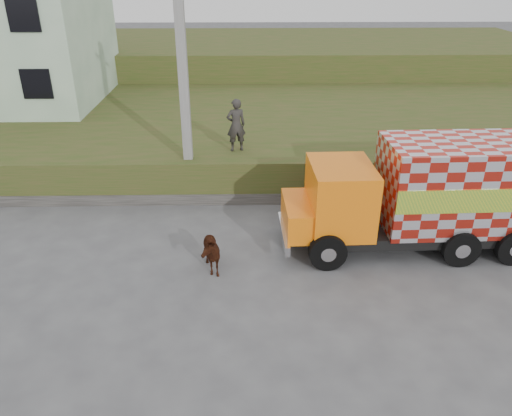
{
  "coord_description": "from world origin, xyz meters",
  "views": [
    {
      "loc": [
        0.99,
        -11.54,
        7.63
      ],
      "look_at": [
        1.25,
        1.12,
        1.3
      ],
      "focal_mm": 35.0,
      "sensor_mm": 36.0,
      "label": 1
    }
  ],
  "objects_px": {
    "cargo_truck": "(425,195)",
    "pedestrian": "(236,125)",
    "utility_pole": "(184,83)",
    "cow": "(208,251)"
  },
  "relations": [
    {
      "from": "cargo_truck",
      "to": "cow",
      "type": "relative_size",
      "value": 5.36
    },
    {
      "from": "cargo_truck",
      "to": "cow",
      "type": "xyz_separation_m",
      "value": [
        -6.12,
        -1.15,
        -1.08
      ]
    },
    {
      "from": "cargo_truck",
      "to": "pedestrian",
      "type": "xyz_separation_m",
      "value": [
        -5.4,
        4.22,
        0.78
      ]
    },
    {
      "from": "cargo_truck",
      "to": "pedestrian",
      "type": "distance_m",
      "value": 6.9
    },
    {
      "from": "utility_pole",
      "to": "cow",
      "type": "height_order",
      "value": "utility_pole"
    },
    {
      "from": "utility_pole",
      "to": "cow",
      "type": "xyz_separation_m",
      "value": [
        0.92,
        -4.61,
        -3.5
      ]
    },
    {
      "from": "cow",
      "to": "pedestrian",
      "type": "bearing_deg",
      "value": 64.97
    },
    {
      "from": "cow",
      "to": "cargo_truck",
      "type": "bearing_deg",
      "value": -6.75
    },
    {
      "from": "utility_pole",
      "to": "pedestrian",
      "type": "bearing_deg",
      "value": 24.94
    },
    {
      "from": "cow",
      "to": "pedestrian",
      "type": "relative_size",
      "value": 0.73
    }
  ]
}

